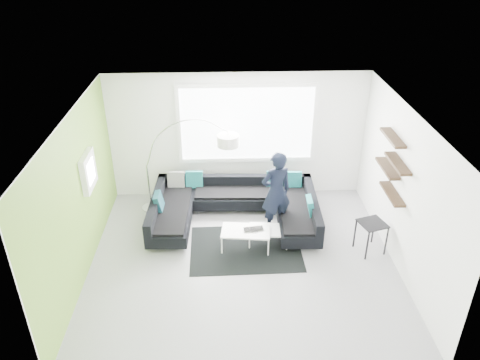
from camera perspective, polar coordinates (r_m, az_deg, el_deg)
name	(u,v)px	position (r m, az deg, el deg)	size (l,w,h in m)	color
ground	(242,261)	(8.67, 0.30, -9.86)	(5.50, 5.50, 0.00)	gray
room_shell	(244,168)	(7.86, 0.55, 1.46)	(5.54, 5.04, 2.82)	white
sectional_sofa	(234,210)	(9.50, -0.70, -3.68)	(3.40, 2.18, 0.72)	black
rug	(246,248)	(8.97, 0.68, -8.34)	(2.08, 1.51, 0.01)	black
coffee_table	(257,237)	(8.95, 2.09, -6.94)	(1.17, 0.68, 0.38)	white
arc_lamp	(147,166)	(9.82, -11.31, 1.70)	(1.94, 0.66, 2.07)	silver
side_table	(370,237)	(9.07, 15.61, -6.70)	(0.45, 0.45, 0.62)	black
person	(276,192)	(9.09, 4.42, -1.47)	(0.72, 0.58, 1.70)	black
laptop	(254,231)	(8.76, 1.72, -6.18)	(0.39, 0.28, 0.03)	black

